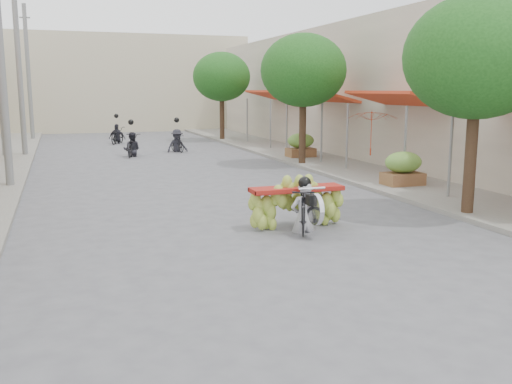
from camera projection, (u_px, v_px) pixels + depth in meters
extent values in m
plane|color=#5C5B61|center=(346.00, 300.00, 8.40)|extent=(120.00, 120.00, 0.00)
cube|color=gray|center=(327.00, 160.00, 24.59)|extent=(4.00, 60.00, 0.12)
cylinder|color=slate|center=(2.00, 130.00, 25.51)|extent=(0.08, 0.08, 2.55)
cube|color=#B6A997|center=(443.00, 91.00, 24.74)|extent=(8.00, 40.00, 6.00)
cylinder|color=slate|center=(450.00, 155.00, 15.68)|extent=(0.08, 0.08, 2.55)
cube|color=#BB3519|center=(396.00, 98.00, 19.50)|extent=(1.77, 4.20, 0.53)
cylinder|color=slate|center=(405.00, 148.00, 17.73)|extent=(0.08, 0.08, 2.55)
cylinder|color=slate|center=(347.00, 138.00, 21.26)|extent=(0.08, 0.08, 2.55)
cube|color=#BB3519|center=(321.00, 96.00, 25.08)|extent=(1.77, 4.20, 0.53)
cylinder|color=slate|center=(322.00, 134.00, 23.31)|extent=(0.08, 0.08, 2.55)
cylinder|color=slate|center=(287.00, 128.00, 26.85)|extent=(0.08, 0.08, 2.55)
cube|color=#BB3519|center=(273.00, 95.00, 30.66)|extent=(1.77, 4.20, 0.53)
cylinder|color=slate|center=(270.00, 125.00, 28.89)|extent=(0.08, 0.08, 2.55)
cylinder|color=slate|center=(247.00, 121.00, 32.43)|extent=(0.08, 0.08, 2.55)
cube|color=beige|center=(110.00, 83.00, 43.14)|extent=(20.00, 6.00, 7.00)
cylinder|color=slate|center=(1.00, 58.00, 17.12)|extent=(0.24, 0.24, 8.00)
cylinder|color=slate|center=(19.00, 68.00, 25.50)|extent=(0.24, 0.24, 8.00)
cylinder|color=slate|center=(28.00, 73.00, 33.87)|extent=(0.24, 0.24, 8.00)
cube|color=slate|center=(25.00, 18.00, 33.31)|extent=(0.60, 0.08, 0.08)
cylinder|color=#3A2719|center=(471.00, 151.00, 13.57)|extent=(0.28, 0.28, 3.20)
ellipsoid|color=#1E5619|center=(477.00, 57.00, 13.18)|extent=(3.40, 3.40, 2.90)
cylinder|color=#3A2719|center=(303.00, 126.00, 22.87)|extent=(0.28, 0.28, 3.20)
ellipsoid|color=#1E5619|center=(303.00, 70.00, 22.48)|extent=(3.40, 3.40, 2.90)
cylinder|color=#3A2719|center=(222.00, 114.00, 34.04)|extent=(0.28, 0.28, 3.20)
ellipsoid|color=#1E5619|center=(222.00, 77.00, 33.65)|extent=(3.40, 3.40, 2.90)
cube|color=brown|center=(403.00, 177.00, 17.76)|extent=(1.20, 0.80, 0.50)
ellipsoid|color=#659839|center=(404.00, 158.00, 17.66)|extent=(1.20, 0.88, 0.66)
cube|color=brown|center=(301.00, 151.00, 25.21)|extent=(1.20, 0.80, 0.50)
ellipsoid|color=#659839|center=(301.00, 138.00, 25.10)|extent=(1.20, 0.88, 0.66)
imported|color=black|center=(303.00, 209.00, 12.39)|extent=(1.09, 1.75, 1.00)
cylinder|color=silver|center=(315.00, 209.00, 11.77)|extent=(0.10, 0.66, 0.66)
cube|color=black|center=(314.00, 200.00, 11.83)|extent=(0.28, 0.22, 0.22)
cylinder|color=silver|center=(312.00, 188.00, 11.88)|extent=(0.60, 0.05, 0.05)
cube|color=maroon|center=(297.00, 189.00, 12.65)|extent=(2.11, 0.55, 0.10)
imported|color=silver|center=(304.00, 181.00, 12.24)|extent=(0.58, 0.43, 1.62)
sphere|color=black|center=(305.00, 145.00, 12.07)|extent=(0.28, 0.28, 0.28)
imported|color=#A93116|center=(373.00, 110.00, 19.27)|extent=(1.91, 1.91, 1.57)
imported|color=white|center=(294.00, 138.00, 25.96)|extent=(0.81, 0.53, 1.54)
imported|color=black|center=(132.00, 146.00, 26.28)|extent=(1.17, 1.92, 1.01)
imported|color=#24242B|center=(131.00, 132.00, 26.17)|extent=(0.90, 0.69, 1.65)
sphere|color=black|center=(131.00, 122.00, 26.09)|extent=(0.26, 0.26, 0.26)
imported|color=black|center=(177.00, 143.00, 28.12)|extent=(0.76, 1.57, 0.89)
imported|color=#24242B|center=(177.00, 129.00, 28.00)|extent=(1.15, 0.77, 1.65)
sphere|color=black|center=(177.00, 120.00, 27.92)|extent=(0.26, 0.26, 0.26)
imported|color=black|center=(117.00, 136.00, 32.43)|extent=(1.28, 1.77, 0.94)
imported|color=#24242B|center=(117.00, 124.00, 32.32)|extent=(1.11, 0.91, 1.65)
sphere|color=black|center=(116.00, 116.00, 32.24)|extent=(0.26, 0.26, 0.26)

